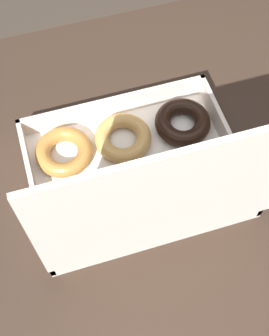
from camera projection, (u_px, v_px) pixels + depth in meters
name	position (u px, v px, depth m)	size (l,w,h in m)	color
ground_plane	(143.00, 273.00, 1.49)	(8.00, 8.00, 0.00)	#42382D
dining_table	(148.00, 186.00, 0.95)	(1.07, 0.75, 0.72)	#38281E
donut_box	(141.00, 177.00, 0.78)	(0.36, 0.29, 0.31)	silver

